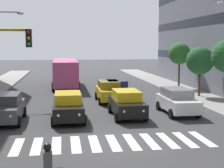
{
  "coord_description": "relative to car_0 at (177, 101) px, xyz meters",
  "views": [
    {
      "loc": [
        2.35,
        15.5,
        4.68
      ],
      "look_at": [
        -0.39,
        -3.05,
        2.48
      ],
      "focal_mm": 53.78,
      "sensor_mm": 36.0,
      "label": 1
    }
  ],
  "objects": [
    {
      "name": "car_row2_1",
      "position": [
        3.94,
        -5.45,
        0.0
      ],
      "size": [
        2.02,
        4.44,
        1.72
      ],
      "color": "gold",
      "rests_on": "ground_plane"
    },
    {
      "name": "car_3",
      "position": [
        11.11,
        0.87,
        0.0
      ],
      "size": [
        2.02,
        4.44,
        1.72
      ],
      "color": "#474C51",
      "rests_on": "ground_plane"
    },
    {
      "name": "street_tree_2",
      "position": [
        -4.32,
        -6.5,
        2.39
      ],
      "size": [
        2.45,
        2.45,
        4.37
      ],
      "color": "#513823",
      "rests_on": "sidewalk_left"
    },
    {
      "name": "street_tree_3",
      "position": [
        -4.5,
        -12.28,
        2.86
      ],
      "size": [
        2.28,
        2.28,
        4.76
      ],
      "color": "#513823",
      "rests_on": "sidewalk_left"
    },
    {
      "name": "car_2",
      "position": [
        7.38,
        0.98,
        0.0
      ],
      "size": [
        2.02,
        4.44,
        1.72
      ],
      "color": "black",
      "rests_on": "ground_plane"
    },
    {
      "name": "car_row2_0",
      "position": [
        3.23,
        -5.99,
        0.0
      ],
      "size": [
        2.02,
        4.44,
        1.72
      ],
      "color": "navy",
      "rests_on": "ground_plane"
    },
    {
      "name": "ground_plane",
      "position": [
        5.33,
        6.11,
        -0.89
      ],
      "size": [
        180.0,
        180.0,
        0.0
      ],
      "primitive_type": "plane",
      "color": "#38383A"
    },
    {
      "name": "car_0",
      "position": [
        0.0,
        0.0,
        0.0
      ],
      "size": [
        2.02,
        4.44,
        1.72
      ],
      "color": "silver",
      "rests_on": "ground_plane"
    },
    {
      "name": "car_1",
      "position": [
        3.59,
        0.47,
        0.0
      ],
      "size": [
        2.02,
        4.44,
        1.72
      ],
      "color": "black",
      "rests_on": "ground_plane"
    },
    {
      "name": "bus_behind_traffic",
      "position": [
        7.38,
        -15.67,
        0.97
      ],
      "size": [
        2.78,
        10.5,
        3.0
      ],
      "color": "#DB5193",
      "rests_on": "ground_plane"
    },
    {
      "name": "crosswalk_markings",
      "position": [
        5.33,
        6.11,
        -0.88
      ],
      "size": [
        9.45,
        2.8,
        0.01
      ],
      "color": "silver",
      "rests_on": "ground_plane"
    }
  ]
}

